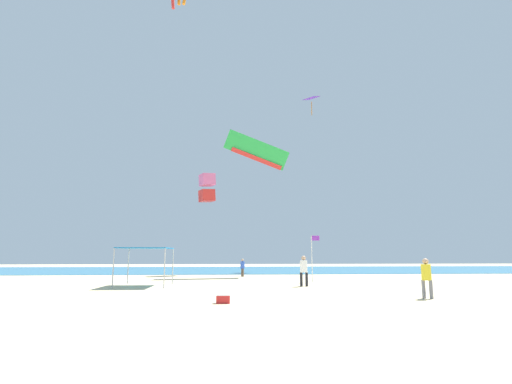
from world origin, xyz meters
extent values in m
cube|color=beige|center=(0.00, 0.00, -0.05)|extent=(110.00, 110.00, 0.10)
cube|color=teal|center=(0.00, 28.66, 0.01)|extent=(110.00, 22.60, 0.03)
cylinder|color=#B2B2B7|center=(-8.93, 2.98, 1.17)|extent=(0.07, 0.07, 2.34)
cylinder|color=#B2B2B7|center=(-5.97, 2.98, 1.17)|extent=(0.07, 0.07, 2.34)
cylinder|color=#B2B2B7|center=(-8.93, 6.28, 1.17)|extent=(0.07, 0.07, 2.34)
cylinder|color=#B2B2B7|center=(-5.97, 6.28, 1.17)|extent=(0.07, 0.07, 2.34)
cube|color=#1972B7|center=(-7.45, 4.63, 2.37)|extent=(3.03, 3.37, 0.06)
cylinder|color=black|center=(2.35, 3.91, 0.43)|extent=(0.17, 0.17, 0.86)
cylinder|color=black|center=(2.68, 3.84, 0.43)|extent=(0.17, 0.17, 0.86)
cylinder|color=white|center=(2.51, 3.87, 1.23)|extent=(0.45, 0.45, 0.75)
sphere|color=tan|center=(2.51, 3.87, 1.74)|extent=(0.28, 0.28, 0.28)
cylinder|color=slate|center=(6.99, -3.05, 0.41)|extent=(0.16, 0.16, 0.82)
cylinder|color=slate|center=(6.76, -2.83, 0.41)|extent=(0.16, 0.16, 0.82)
cylinder|color=yellow|center=(6.88, -2.94, 1.18)|extent=(0.43, 0.43, 0.71)
sphere|color=tan|center=(6.88, -2.94, 1.67)|extent=(0.27, 0.27, 0.27)
cylinder|color=brown|center=(-1.05, 14.39, 0.36)|extent=(0.14, 0.14, 0.71)
cylinder|color=brown|center=(-0.96, 14.12, 0.36)|extent=(0.14, 0.14, 0.71)
cylinder|color=blue|center=(-1.01, 14.26, 1.02)|extent=(0.37, 0.37, 0.62)
sphere|color=tan|center=(-1.01, 14.26, 1.45)|extent=(0.23, 0.23, 0.23)
cylinder|color=silver|center=(3.74, 7.10, 1.65)|extent=(0.06, 0.06, 3.30)
cube|color=purple|center=(4.04, 7.10, 3.13)|extent=(0.55, 0.02, 0.35)
cube|color=red|center=(-2.37, -3.98, 0.16)|extent=(0.56, 0.36, 0.32)
cube|color=white|center=(-2.37, -3.98, 0.34)|extent=(0.57, 0.37, 0.03)
cube|color=purple|center=(8.60, 27.80, 22.78)|extent=(2.48, 2.48, 0.62)
cylinder|color=orange|center=(8.60, 27.80, 21.30)|extent=(0.12, 0.12, 1.90)
cube|color=green|center=(0.34, 15.64, 12.00)|extent=(6.47, 1.31, 3.93)
cube|color=red|center=(0.34, 15.64, 11.14)|extent=(4.98, 0.58, 2.18)
cube|color=pink|center=(-4.56, 18.31, 9.49)|extent=(1.85, 1.81, 1.28)
cube|color=red|center=(-4.56, 18.31, 7.85)|extent=(1.85, 1.81, 1.28)
camera|label=1|loc=(-2.09, -20.14, 2.02)|focal=26.64mm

